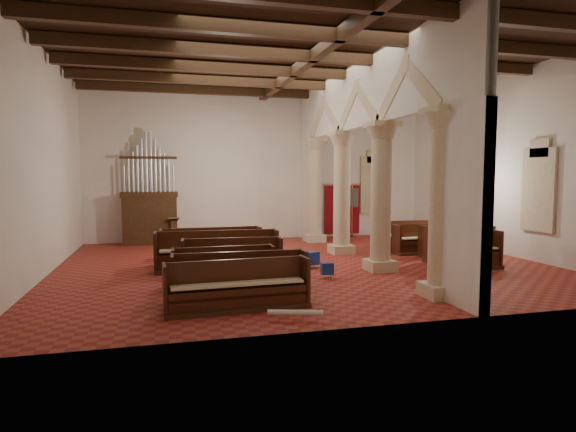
% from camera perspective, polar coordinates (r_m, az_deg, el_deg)
% --- Properties ---
extents(floor, '(14.00, 14.00, 0.00)m').
position_cam_1_polar(floor, '(14.41, 1.74, -5.69)').
color(floor, '#9D3222').
rests_on(floor, ground).
extents(ceiling, '(14.00, 14.00, 0.00)m').
position_cam_1_polar(ceiling, '(14.56, 1.80, 18.20)').
color(ceiling, black).
rests_on(ceiling, wall_back).
extents(wall_back, '(14.00, 0.02, 6.00)m').
position_cam_1_polar(wall_back, '(20.00, -3.07, 5.89)').
color(wall_back, silver).
rests_on(wall_back, floor).
extents(wall_front, '(14.00, 0.02, 6.00)m').
position_cam_1_polar(wall_front, '(8.58, 13.14, 7.12)').
color(wall_front, silver).
rests_on(wall_front, floor).
extents(wall_left, '(0.02, 12.00, 6.00)m').
position_cam_1_polar(wall_left, '(13.94, -27.21, 5.80)').
color(wall_left, silver).
rests_on(wall_left, floor).
extents(wall_right, '(0.02, 12.00, 6.00)m').
position_cam_1_polar(wall_right, '(17.48, 24.50, 5.61)').
color(wall_right, silver).
rests_on(wall_right, floor).
extents(ceiling_beams, '(13.80, 11.80, 0.30)m').
position_cam_1_polar(ceiling_beams, '(14.52, 1.80, 17.51)').
color(ceiling_beams, '#3F2814').
rests_on(ceiling_beams, wall_back).
extents(arcade, '(0.90, 11.90, 6.00)m').
position_cam_1_polar(arcade, '(14.80, 8.55, 8.38)').
color(arcade, beige).
rests_on(arcade, floor).
extents(window_right_a, '(0.03, 1.00, 2.20)m').
position_cam_1_polar(window_right_a, '(16.32, 27.66, 2.76)').
color(window_right_a, '#327252').
rests_on(window_right_a, wall_right).
extents(window_right_b, '(0.03, 1.00, 2.20)m').
position_cam_1_polar(window_right_b, '(19.48, 19.74, 3.29)').
color(window_right_b, '#327252').
rests_on(window_right_b, wall_right).
extents(window_back, '(1.00, 0.03, 2.20)m').
position_cam_1_polar(window_back, '(21.54, 10.12, 3.62)').
color(window_back, '#327252').
rests_on(window_back, wall_back).
extents(pipe_organ, '(2.10, 0.85, 4.40)m').
position_cam_1_polar(pipe_organ, '(19.15, -16.06, 0.88)').
color(pipe_organ, '#3F2814').
rests_on(pipe_organ, floor).
extents(lectern, '(0.48, 0.49, 1.06)m').
position_cam_1_polar(lectern, '(18.78, -13.49, -2.00)').
color(lectern, '#3B1D13').
rests_on(lectern, floor).
extents(dossal_curtain, '(1.80, 0.07, 2.17)m').
position_cam_1_polar(dossal_curtain, '(20.95, 6.42, 0.80)').
color(dossal_curtain, maroon).
rests_on(dossal_curtain, floor).
extents(processional_banner, '(0.48, 0.62, 2.25)m').
position_cam_1_polar(processional_banner, '(20.70, 7.60, -0.33)').
color(processional_banner, '#3F2814').
rests_on(processional_banner, floor).
extents(hymnal_box_a, '(0.36, 0.29, 0.35)m').
position_cam_1_polar(hymnal_box_a, '(10.52, -0.00, -8.13)').
color(hymnal_box_a, navy).
rests_on(hymnal_box_a, floor).
extents(hymnal_box_b, '(0.32, 0.27, 0.30)m').
position_cam_1_polar(hymnal_box_b, '(12.46, 4.66, -6.21)').
color(hymnal_box_b, navy).
rests_on(hymnal_box_b, floor).
extents(hymnal_box_c, '(0.45, 0.41, 0.37)m').
position_cam_1_polar(hymnal_box_c, '(13.76, 2.82, -5.01)').
color(hymnal_box_c, navy).
rests_on(hymnal_box_c, floor).
extents(tube_heater_a, '(1.00, 0.39, 0.10)m').
position_cam_1_polar(tube_heater_a, '(8.88, 0.88, -11.37)').
color(tube_heater_a, white).
rests_on(tube_heater_a, floor).
extents(tube_heater_b, '(0.92, 0.15, 0.09)m').
position_cam_1_polar(tube_heater_b, '(10.95, -0.56, -8.24)').
color(tube_heater_b, silver).
rests_on(tube_heater_b, floor).
extents(nave_pew_0, '(2.88, 0.79, 0.98)m').
position_cam_1_polar(nave_pew_0, '(9.61, -5.96, -9.14)').
color(nave_pew_0, '#3F2814').
rests_on(nave_pew_0, floor).
extents(nave_pew_1, '(2.87, 0.73, 1.01)m').
position_cam_1_polar(nave_pew_1, '(10.35, -5.69, -8.05)').
color(nave_pew_1, '#3F2814').
rests_on(nave_pew_1, floor).
extents(nave_pew_2, '(2.42, 0.67, 0.95)m').
position_cam_1_polar(nave_pew_2, '(11.57, -7.62, -6.79)').
color(nave_pew_2, '#3F2814').
rests_on(nave_pew_2, floor).
extents(nave_pew_3, '(2.61, 0.85, 1.02)m').
position_cam_1_polar(nave_pew_3, '(12.54, -6.62, -5.75)').
color(nave_pew_3, '#3F2814').
rests_on(nave_pew_3, floor).
extents(nave_pew_4, '(3.40, 0.85, 1.10)m').
position_cam_1_polar(nave_pew_4, '(13.54, -8.38, -4.88)').
color(nave_pew_4, '#3F2814').
rests_on(nave_pew_4, floor).
extents(nave_pew_5, '(3.01, 0.86, 1.08)m').
position_cam_1_polar(nave_pew_5, '(14.55, -9.08, -4.23)').
color(nave_pew_5, '#3F2814').
rests_on(nave_pew_5, floor).
extents(nave_pew_6, '(2.45, 0.65, 0.97)m').
position_cam_1_polar(nave_pew_6, '(15.62, -9.07, -3.74)').
color(nave_pew_6, '#3F2814').
rests_on(nave_pew_6, floor).
extents(aisle_pew_0, '(1.99, 0.78, 1.08)m').
position_cam_1_polar(aisle_pew_0, '(14.53, 20.33, -4.46)').
color(aisle_pew_0, '#3F2814').
rests_on(aisle_pew_0, floor).
extents(aisle_pew_1, '(2.05, 0.88, 1.12)m').
position_cam_1_polar(aisle_pew_1, '(15.43, 19.57, -3.86)').
color(aisle_pew_1, '#3F2814').
rests_on(aisle_pew_1, floor).
extents(aisle_pew_2, '(1.79, 0.79, 1.02)m').
position_cam_1_polar(aisle_pew_2, '(16.40, 18.29, -3.43)').
color(aisle_pew_2, '#3F2814').
rests_on(aisle_pew_2, floor).
extents(aisle_pew_3, '(1.99, 0.72, 1.00)m').
position_cam_1_polar(aisle_pew_3, '(16.85, 15.59, -3.18)').
color(aisle_pew_3, '#3F2814').
rests_on(aisle_pew_3, floor).
extents(aisle_pew_4, '(2.10, 0.70, 1.03)m').
position_cam_1_polar(aisle_pew_4, '(17.58, 14.25, -2.79)').
color(aisle_pew_4, '#3F2814').
rests_on(aisle_pew_4, floor).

